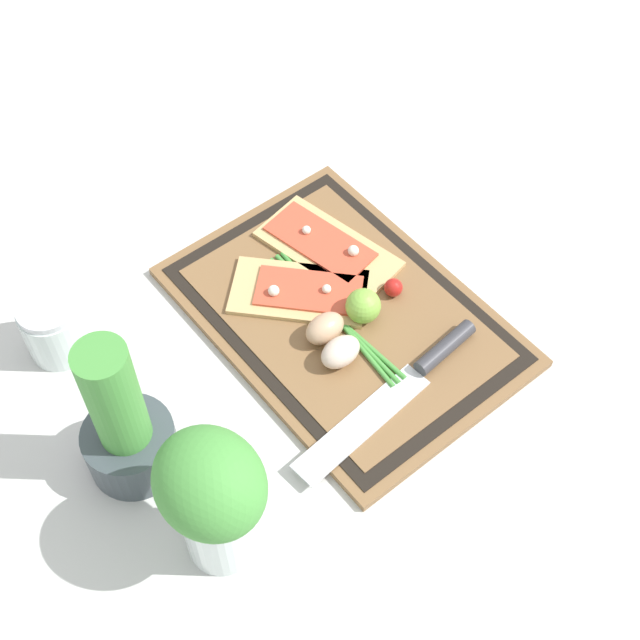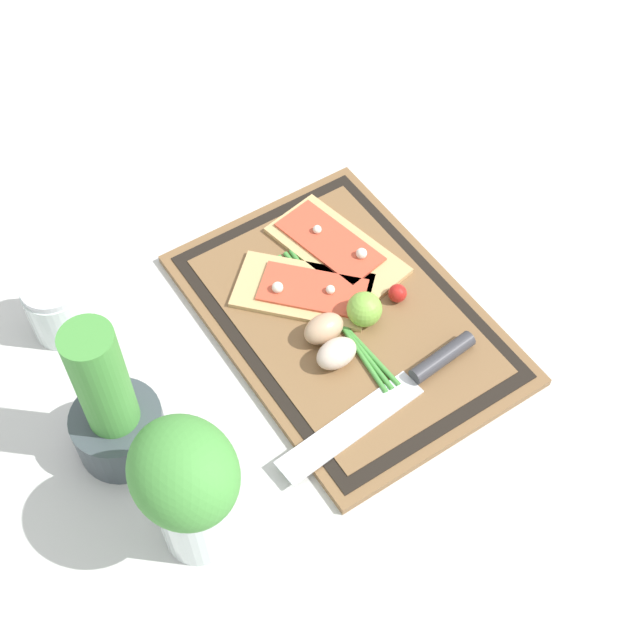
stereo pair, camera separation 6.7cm
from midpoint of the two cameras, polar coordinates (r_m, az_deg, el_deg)
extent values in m
plane|color=silver|center=(1.23, 3.15, -0.08)|extent=(6.00, 6.00, 0.00)
cube|color=brown|center=(1.23, 3.17, 0.09)|extent=(0.47, 0.33, 0.01)
cube|color=black|center=(1.22, 3.18, 0.28)|extent=(0.44, 0.30, 0.00)
cube|color=brown|center=(1.22, 3.18, 0.32)|extent=(0.41, 0.27, 0.00)
cube|color=tan|center=(1.29, 2.60, 4.45)|extent=(0.22, 0.14, 0.01)
cube|color=#D14C33|center=(1.29, 2.11, 4.98)|extent=(0.17, 0.10, 0.00)
sphere|color=silver|center=(1.27, 4.18, 4.22)|extent=(0.02, 0.02, 0.02)
sphere|color=silver|center=(1.30, 1.30, 5.76)|extent=(0.01, 0.01, 0.01)
cube|color=tan|center=(1.24, 0.44, 1.85)|extent=(0.20, 0.20, 0.01)
cube|color=#D14C33|center=(1.23, 1.07, 1.89)|extent=(0.15, 0.15, 0.00)
sphere|color=silver|center=(1.23, -1.18, 2.04)|extent=(0.02, 0.02, 0.02)
sphere|color=silver|center=(1.23, 2.15, 1.86)|extent=(0.01, 0.01, 0.01)
cube|color=silver|center=(1.12, 3.69, -6.88)|extent=(0.06, 0.21, 0.00)
cylinder|color=#38383D|center=(1.18, 9.45, -2.43)|extent=(0.03, 0.10, 0.02)
ellipsoid|color=tan|center=(1.18, 1.86, -0.62)|extent=(0.04, 0.06, 0.04)
ellipsoid|color=beige|center=(1.16, 2.72, -2.21)|extent=(0.04, 0.06, 0.04)
sphere|color=#7FB742|center=(1.20, 4.45, 0.63)|extent=(0.05, 0.05, 0.05)
sphere|color=red|center=(1.23, 6.53, 1.66)|extent=(0.03, 0.03, 0.03)
cylinder|color=#47933D|center=(1.21, 2.72, -0.04)|extent=(0.27, 0.03, 0.01)
cylinder|color=#47933D|center=(1.21, 2.72, -0.04)|extent=(0.27, 0.01, 0.01)
cylinder|color=#47933D|center=(1.21, 2.72, -0.04)|extent=(0.27, 0.02, 0.01)
cylinder|color=#3D474C|center=(1.12, -11.02, -7.02)|extent=(0.11, 0.11, 0.07)
cylinder|color=#47933D|center=(1.03, -11.88, -4.32)|extent=(0.06, 0.06, 0.20)
cylinder|color=silver|center=(1.23, -14.92, 0.61)|extent=(0.08, 0.08, 0.08)
cylinder|color=#B73323|center=(1.25, -14.69, -0.07)|extent=(0.07, 0.07, 0.03)
cylinder|color=silver|center=(1.20, -15.38, 1.92)|extent=(0.08, 0.08, 0.01)
cylinder|color=silver|center=(1.04, -6.14, -12.35)|extent=(0.08, 0.08, 0.11)
ellipsoid|color=#47933D|center=(0.94, -6.70, -9.75)|extent=(0.13, 0.11, 0.11)
camera|label=1|loc=(0.03, -88.40, 2.21)|focal=50.00mm
camera|label=2|loc=(0.03, 91.60, -2.21)|focal=50.00mm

